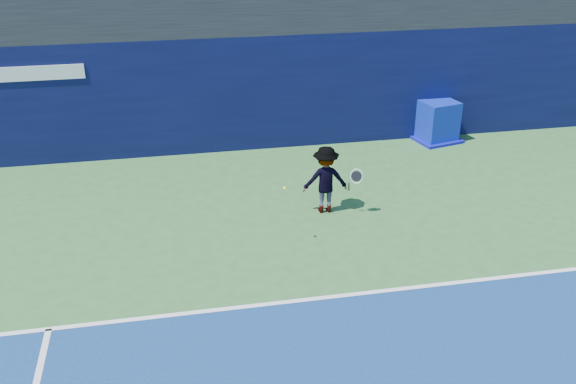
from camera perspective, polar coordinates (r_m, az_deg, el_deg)
name	(u,v)px	position (r m, az deg, el deg)	size (l,w,h in m)	color
baseline	(351,295)	(11.25, 5.66, -9.06)	(24.00, 0.10, 0.01)	white
stadium_band	(268,1)	(17.77, -1.76, 16.60)	(36.00, 3.00, 1.20)	black
back_wall_assembly	(275,88)	(17.27, -1.14, 9.19)	(36.00, 1.03, 3.00)	#090D35
equipment_cart	(436,122)	(18.16, 13.05, 6.07)	(1.39, 1.39, 1.11)	#0B1EA3
tennis_player	(325,180)	(13.63, 3.35, 1.11)	(1.22, 0.69, 1.48)	silver
tennis_ball	(285,188)	(12.09, -0.29, 0.35)	(0.07, 0.07, 0.07)	#D8F81B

